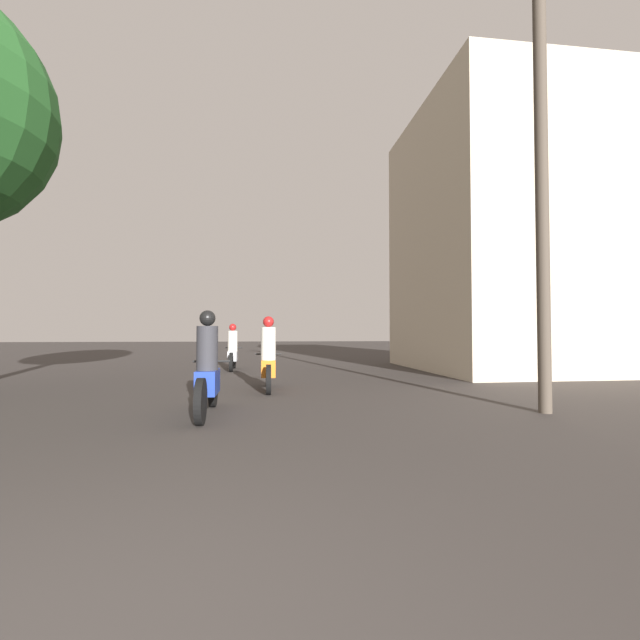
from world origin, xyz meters
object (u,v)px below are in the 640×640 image
at_px(motorcycle_blue, 208,373).
at_px(building_right_near, 503,241).
at_px(motorcycle_orange, 268,361).
at_px(utility_pole_near, 541,150).
at_px(motorcycle_silver, 233,351).

xyz_separation_m(motorcycle_blue, building_right_near, (9.05, 7.02, 3.80)).
xyz_separation_m(motorcycle_orange, utility_pole_near, (4.29, -3.21, 3.53)).
xyz_separation_m(motorcycle_silver, utility_pole_near, (5.44, -8.46, 3.54)).
distance_m(building_right_near, utility_pole_near, 8.43).
bearing_deg(motorcycle_silver, building_right_near, -12.88).
xyz_separation_m(motorcycle_orange, motorcycle_silver, (-1.14, 5.25, -0.02)).
height_order(motorcycle_blue, motorcycle_orange, motorcycle_orange).
distance_m(motorcycle_orange, utility_pole_near, 6.42).
relative_size(motorcycle_blue, utility_pole_near, 0.26).
distance_m(motorcycle_orange, building_right_near, 9.93).
bearing_deg(building_right_near, motorcycle_orange, -152.03).
xyz_separation_m(motorcycle_blue, motorcycle_orange, (0.95, 2.72, 0.00)).
bearing_deg(building_right_near, motorcycle_silver, 174.16).
relative_size(motorcycle_blue, motorcycle_orange, 1.06).
bearing_deg(motorcycle_orange, motorcycle_blue, -105.82).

